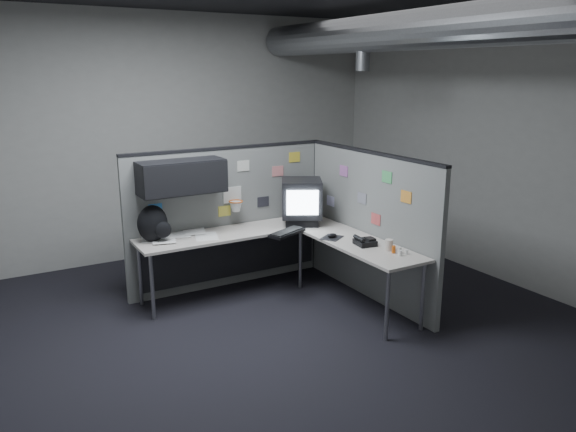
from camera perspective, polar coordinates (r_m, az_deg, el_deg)
room at (r=5.51m, az=5.51°, el=10.76°), size 5.62×5.62×3.22m
partition_back at (r=6.35m, az=-7.23°, el=1.17°), size 2.44×0.42×1.63m
partition_right at (r=6.22m, az=8.16°, el=-0.84°), size 0.07×2.23×1.63m
desk at (r=6.16m, az=-1.73°, el=-2.85°), size 2.31×2.11×0.73m
monitor at (r=6.48m, az=1.39°, el=1.54°), size 0.61×0.61×0.52m
keyboard at (r=6.10m, az=-0.10°, el=-1.67°), size 0.50×0.34×0.04m
mouse at (r=5.98m, az=4.49°, el=-2.08°), size 0.29×0.28×0.05m
phone at (r=5.77m, az=7.79°, el=-2.60°), size 0.21×0.22×0.09m
bottles at (r=5.55m, az=11.21°, el=-3.50°), size 0.13×0.14×0.07m
cup at (r=5.63m, az=10.23°, el=-2.91°), size 0.09×0.09×0.11m
papers at (r=6.13m, az=-10.97°, el=-1.96°), size 0.84×0.63×0.02m
backpack at (r=5.95m, az=-13.51°, el=-0.80°), size 0.37×0.33×0.39m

